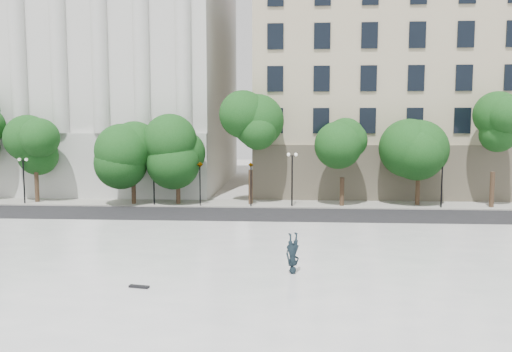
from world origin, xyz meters
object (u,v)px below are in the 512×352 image
object	(u,v)px
traffic_light_west	(200,162)
traffic_light_east	(251,162)
skateboard	(139,287)
person_lying	(293,268)

from	to	relation	value
traffic_light_west	traffic_light_east	distance (m)	4.19
traffic_light_west	skateboard	xyz separation A→B (m)	(1.44, -21.83, -3.26)
person_lying	traffic_light_west	bearing A→B (deg)	79.32
traffic_light_west	skateboard	world-z (taller)	traffic_light_west
traffic_light_west	traffic_light_east	size ratio (longest dim) A/B	1.01
traffic_light_west	traffic_light_east	bearing A→B (deg)	0.00
traffic_light_east	skateboard	world-z (taller)	traffic_light_east
traffic_light_east	traffic_light_west	bearing A→B (deg)	180.00
person_lying	traffic_light_east	bearing A→B (deg)	67.93
traffic_light_west	person_lying	distance (m)	21.16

